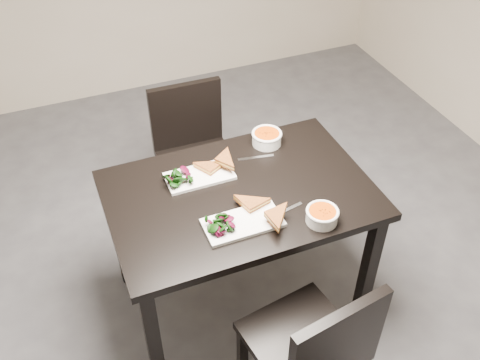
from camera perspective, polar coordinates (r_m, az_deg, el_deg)
The scene contains 14 objects.
ground at distance 2.87m, azimuth -5.73°, elevation -16.53°, with size 5.00×5.00×0.00m, color #47474C.
table at distance 2.54m, azimuth -0.00°, elevation -2.89°, with size 1.20×0.80×0.75m.
chair_near at distance 2.28m, azimuth 7.84°, elevation -16.99°, with size 0.48×0.48×0.85m.
chair_far at distance 3.17m, azimuth -4.92°, elevation 3.31°, with size 0.43×0.43×0.85m.
plate_near at distance 2.31m, azimuth 0.30°, elevation -4.52°, with size 0.34×0.17×0.02m, color white.
sandwich_near at distance 2.32m, azimuth 1.65°, elevation -3.22°, with size 0.17×0.13×0.05m, color #B05824, non-canonical shape.
salad_near at distance 2.27m, azimuth -2.05°, elevation -4.63°, with size 0.10×0.09×0.05m, color black, non-canonical shape.
soup_bowl_near at distance 2.33m, azimuth 8.61°, elevation -3.65°, with size 0.14×0.14×0.06m.
cutlery_near at distance 2.38m, azimuth 4.76°, elevation -3.24°, with size 0.18×0.02×0.00m, color silver.
plate_far at distance 2.55m, azimuth -4.26°, elevation 0.41°, with size 0.32×0.16×0.02m, color white.
sandwich_far at distance 2.53m, azimuth -2.80°, elevation 1.14°, with size 0.16×0.12×0.05m, color #B05824, non-canonical shape.
salad_far at distance 2.51m, azimuth -6.46°, elevation 0.37°, with size 0.10×0.09×0.04m, color black, non-canonical shape.
soup_bowl_far at distance 2.73m, azimuth 2.83°, elevation 4.51°, with size 0.15×0.15×0.07m.
cutlery_far at distance 2.66m, azimuth 1.67°, elevation 2.38°, with size 0.18×0.02×0.00m, color silver.
Camera 1 is at (-0.32, -1.53, 2.40)m, focal length 40.65 mm.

